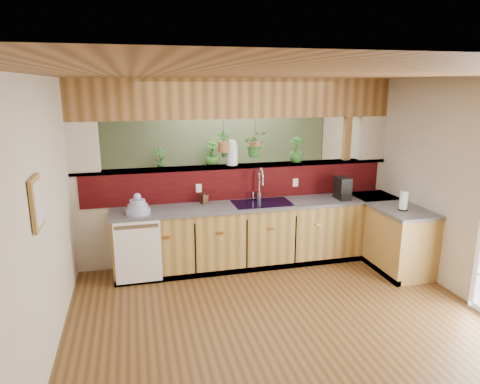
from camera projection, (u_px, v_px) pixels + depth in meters
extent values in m
cube|color=brown|center=(265.00, 296.00, 5.24)|extent=(4.60, 7.00, 0.01)
cube|color=brown|center=(268.00, 76.00, 4.61)|extent=(4.60, 7.00, 0.01)
cube|color=beige|center=(212.00, 150.00, 8.22)|extent=(4.60, 0.02, 2.60)
cube|color=beige|center=(53.00, 206.00, 4.38)|extent=(0.02, 7.00, 2.60)
cube|color=beige|center=(438.00, 182.00, 5.47)|extent=(0.02, 7.00, 2.60)
cube|color=beige|center=(238.00, 212.00, 6.35)|extent=(4.60, 0.15, 1.35)
cube|color=#3D070A|center=(240.00, 184.00, 6.16)|extent=(4.40, 0.02, 0.45)
cube|color=brown|center=(238.00, 166.00, 6.18)|extent=(4.60, 0.21, 0.04)
cube|color=brown|center=(238.00, 99.00, 5.94)|extent=(4.60, 0.15, 0.55)
cube|color=beige|center=(83.00, 149.00, 5.60)|extent=(0.40, 0.15, 0.70)
cube|color=beige|center=(370.00, 139.00, 6.59)|extent=(0.40, 0.15, 0.70)
cube|color=brown|center=(345.00, 166.00, 6.60)|extent=(0.10, 0.10, 2.60)
cube|color=brown|center=(238.00, 166.00, 6.18)|extent=(4.60, 0.21, 0.04)
cube|color=brown|center=(238.00, 99.00, 5.94)|extent=(4.60, 0.15, 0.55)
cube|color=#5C704D|center=(212.00, 150.00, 8.20)|extent=(4.55, 0.02, 2.55)
cube|color=olive|center=(262.00, 235.00, 6.11)|extent=(4.10, 0.60, 0.86)
cube|color=#4D4D52|center=(262.00, 204.00, 6.00)|extent=(4.14, 0.64, 0.04)
cube|color=olive|center=(388.00, 235.00, 6.11)|extent=(0.60, 1.48, 0.86)
cube|color=#4D4D52|center=(390.00, 204.00, 6.01)|extent=(0.64, 1.52, 0.04)
cube|color=olive|center=(371.00, 225.00, 6.53)|extent=(0.60, 0.60, 0.86)
cube|color=#4D4D52|center=(374.00, 197.00, 6.42)|extent=(0.64, 0.64, 0.04)
cube|color=black|center=(267.00, 267.00, 5.95)|extent=(4.10, 0.06, 0.08)
cube|color=black|center=(369.00, 262.00, 6.15)|extent=(0.06, 1.48, 0.08)
cube|color=white|center=(138.00, 253.00, 5.40)|extent=(0.58, 0.02, 0.82)
cube|color=#B7B7B2|center=(137.00, 227.00, 5.31)|extent=(0.54, 0.01, 0.05)
cube|color=black|center=(262.00, 204.00, 6.00)|extent=(0.82, 0.50, 0.03)
cube|color=black|center=(249.00, 211.00, 5.98)|extent=(0.34, 0.40, 0.16)
cube|color=black|center=(275.00, 209.00, 6.07)|extent=(0.34, 0.40, 0.16)
cube|color=olive|center=(36.00, 203.00, 3.57)|extent=(0.03, 0.35, 0.45)
cube|color=silver|center=(38.00, 203.00, 3.58)|extent=(0.01, 0.27, 0.37)
cylinder|color=#B7B7B2|center=(259.00, 196.00, 6.18)|extent=(0.07, 0.07, 0.10)
cylinder|color=#B7B7B2|center=(259.00, 184.00, 6.13)|extent=(0.02, 0.02, 0.28)
torus|color=#B7B7B2|center=(261.00, 175.00, 6.03)|extent=(0.21, 0.05, 0.21)
cylinder|color=#B7B7B2|center=(263.00, 181.00, 5.96)|extent=(0.02, 0.02, 0.12)
cylinder|color=#B7B7B2|center=(253.00, 195.00, 6.15)|extent=(0.03, 0.03, 0.10)
cylinder|color=#97A1C3|center=(138.00, 211.00, 5.49)|extent=(0.31, 0.31, 0.07)
cylinder|color=#97A1C3|center=(138.00, 206.00, 5.47)|extent=(0.25, 0.25, 0.06)
cylinder|color=#97A1C3|center=(138.00, 202.00, 5.46)|extent=(0.20, 0.20, 0.06)
sphere|color=#97A1C3|center=(137.00, 197.00, 5.44)|extent=(0.10, 0.10, 0.10)
imported|color=#382514|center=(204.00, 197.00, 5.94)|extent=(0.12, 0.12, 0.20)
cube|color=black|center=(342.00, 188.00, 6.19)|extent=(0.17, 0.28, 0.32)
cube|color=black|center=(345.00, 197.00, 6.12)|extent=(0.15, 0.11, 0.11)
cylinder|color=silver|center=(344.00, 193.00, 6.14)|extent=(0.09, 0.09, 0.09)
cylinder|color=black|center=(403.00, 209.00, 5.66)|extent=(0.13, 0.13, 0.02)
cylinder|color=#B7B7B2|center=(404.00, 200.00, 5.63)|extent=(0.02, 0.02, 0.27)
cylinder|color=white|center=(404.00, 200.00, 5.63)|extent=(0.10, 0.10, 0.23)
cylinder|color=silver|center=(232.00, 156.00, 6.12)|extent=(0.16, 0.16, 0.27)
sphere|color=silver|center=(232.00, 145.00, 6.08)|extent=(0.15, 0.15, 0.15)
imported|color=#296322|center=(296.00, 150.00, 6.34)|extent=(0.23, 0.23, 0.38)
cylinder|color=brown|center=(224.00, 131.00, 6.00)|extent=(0.01, 0.01, 0.33)
cylinder|color=brown|center=(224.00, 147.00, 6.06)|extent=(0.17, 0.17, 0.15)
imported|color=#296322|center=(224.00, 131.00, 6.00)|extent=(0.20, 0.14, 0.37)
cylinder|color=brown|center=(255.00, 131.00, 6.11)|extent=(0.01, 0.01, 0.35)
cylinder|color=brown|center=(255.00, 147.00, 6.17)|extent=(0.17, 0.17, 0.15)
imported|color=#296322|center=(255.00, 131.00, 6.12)|extent=(0.37, 0.33, 0.37)
cube|color=black|center=(195.00, 194.00, 8.09)|extent=(1.55, 0.61, 1.01)
imported|color=#296322|center=(160.00, 159.00, 7.77)|extent=(0.22, 0.16, 0.40)
imported|color=#296322|center=(212.00, 154.00, 7.98)|extent=(0.31, 0.31, 0.51)
imported|color=#296322|center=(272.00, 205.00, 7.77)|extent=(0.75, 0.67, 0.76)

